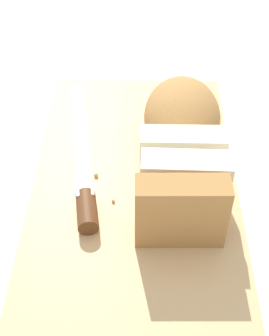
% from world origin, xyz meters
% --- Properties ---
extents(ground_plane, '(3.00, 3.00, 0.00)m').
position_xyz_m(ground_plane, '(0.00, 0.00, 0.00)').
color(ground_plane, silver).
extents(cutting_board, '(0.47, 0.27, 0.02)m').
position_xyz_m(cutting_board, '(0.00, 0.00, 0.01)').
color(cutting_board, tan).
rests_on(cutting_board, ground_plane).
extents(bread_loaf, '(0.25, 0.10, 0.09)m').
position_xyz_m(bread_loaf, '(-0.04, 0.06, 0.06)').
color(bread_loaf, '#A8753D').
rests_on(bread_loaf, cutting_board).
extents(bread_knife, '(0.29, 0.07, 0.02)m').
position_xyz_m(bread_knife, '(0.01, -0.06, 0.03)').
color(bread_knife, silver).
rests_on(bread_knife, cutting_board).
extents(crumb_near_knife, '(0.01, 0.01, 0.01)m').
position_xyz_m(crumb_near_knife, '(-0.01, -0.05, 0.02)').
color(crumb_near_knife, tan).
rests_on(crumb_near_knife, cutting_board).
extents(crumb_near_loaf, '(0.00, 0.00, 0.00)m').
position_xyz_m(crumb_near_loaf, '(-0.05, 0.02, 0.02)').
color(crumb_near_loaf, tan).
rests_on(crumb_near_loaf, cutting_board).
extents(crumb_stray_left, '(0.00, 0.00, 0.00)m').
position_xyz_m(crumb_stray_left, '(0.03, -0.02, 0.02)').
color(crumb_stray_left, tan).
rests_on(crumb_stray_left, cutting_board).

